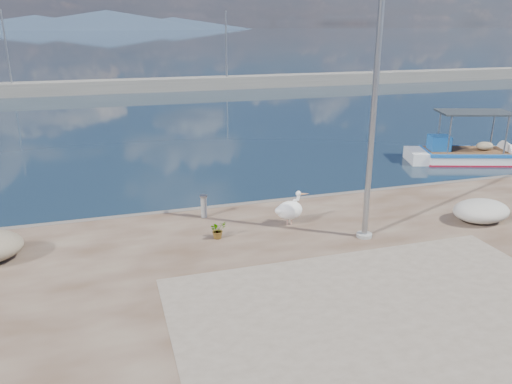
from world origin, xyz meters
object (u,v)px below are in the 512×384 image
(boat_right, at_px, (467,157))
(lamp_post, at_px, (372,122))
(pelican, at_px, (290,210))
(bollard_near, at_px, (204,205))

(boat_right, xyz_separation_m, lamp_post, (-9.64, -7.50, 3.58))
(boat_right, relative_size, pelican, 5.67)
(pelican, xyz_separation_m, lamp_post, (1.72, -1.44, 2.81))
(boat_right, relative_size, lamp_post, 0.88)
(lamp_post, bearing_deg, pelican, 140.06)
(boat_right, height_order, bollard_near, boat_right)
(boat_right, xyz_separation_m, bollard_near, (-13.72, -4.68, 0.67))
(pelican, bearing_deg, bollard_near, 143.44)
(bollard_near, bearing_deg, lamp_post, -34.72)
(boat_right, relative_size, bollard_near, 8.48)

